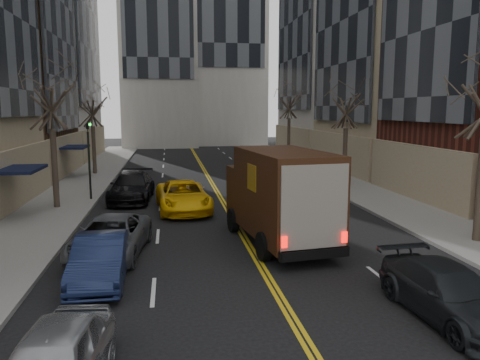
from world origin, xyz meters
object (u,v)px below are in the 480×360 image
Objects in this scene: ups_truck at (279,197)px; observer_sedan at (449,293)px; taxi at (183,196)px; pedestrian at (272,194)px.

observer_sedan is at bearing -76.52° from ups_truck.
taxi is 4.61m from pedestrian.
ups_truck is 1.28× the size of taxi.
ups_truck is 7.47m from taxi.
pedestrian is (1.10, 6.17, -1.03)m from ups_truck.
ups_truck is at bearing -66.17° from taxi.
taxi is (-3.49, 6.51, -1.10)m from ups_truck.
ups_truck reaches higher than observer_sedan.
ups_truck is at bearing 107.32° from observer_sedan.
taxi is at bearing 110.98° from observer_sedan.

